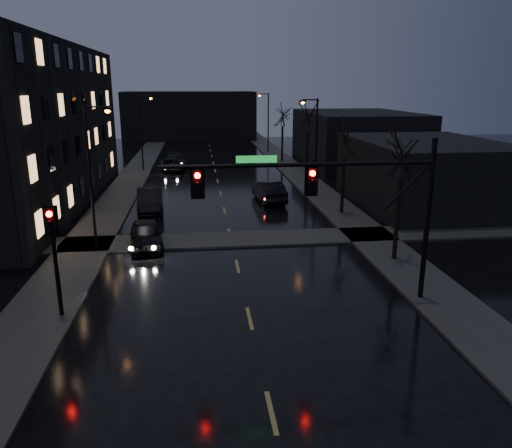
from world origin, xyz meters
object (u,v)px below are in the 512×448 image
object	(u,v)px
oncoming_car_c	(172,165)
lead_car	(269,191)
oncoming_car_a	(146,234)
oncoming_car_d	(176,161)
oncoming_car_b	(150,200)

from	to	relation	value
oncoming_car_c	lead_car	xyz separation A→B (m)	(8.41, -15.85, 0.16)
oncoming_car_a	lead_car	distance (m)	13.83
lead_car	oncoming_car_a	bearing A→B (deg)	44.66
oncoming_car_a	oncoming_car_d	bearing A→B (deg)	82.38
oncoming_car_b	oncoming_car_c	world-z (taller)	oncoming_car_b
oncoming_car_b	oncoming_car_d	xyz separation A→B (m)	(1.19, 20.90, -0.11)
oncoming_car_b	oncoming_car_c	bearing A→B (deg)	82.18
oncoming_car_c	oncoming_car_d	size ratio (longest dim) A/B	0.95
oncoming_car_d	oncoming_car_a	bearing A→B (deg)	-98.37
oncoming_car_c	oncoming_car_d	bearing A→B (deg)	73.78
oncoming_car_b	oncoming_car_c	xyz separation A→B (m)	(0.78, 18.11, -0.18)
oncoming_car_a	oncoming_car_d	distance (m)	29.42
oncoming_car_c	oncoming_car_a	bearing A→B (deg)	-98.47
oncoming_car_a	oncoming_car_b	bearing A→B (deg)	87.16
oncoming_car_a	oncoming_car_b	size ratio (longest dim) A/B	0.88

